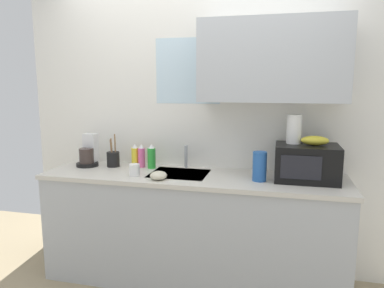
{
  "coord_description": "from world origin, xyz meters",
  "views": [
    {
      "loc": [
        0.67,
        -2.7,
        1.62
      ],
      "look_at": [
        0.0,
        0.0,
        1.15
      ],
      "focal_mm": 33.56,
      "sensor_mm": 36.0,
      "label": 1
    }
  ],
  "objects_px": {
    "microwave": "(307,163)",
    "paper_towel_roll": "(294,129)",
    "dish_soap_bottle_yellow": "(135,156)",
    "small_bowl": "(158,175)",
    "cereal_canister": "(260,166)",
    "dish_soap_bottle_green": "(152,157)",
    "utensil_crock": "(113,159)",
    "coffee_maker": "(89,154)",
    "banana_bunch": "(315,141)",
    "mug_white": "(134,170)",
    "dish_soap_bottle_pink": "(142,156)"
  },
  "relations": [
    {
      "from": "dish_soap_bottle_green",
      "to": "dish_soap_bottle_yellow",
      "type": "distance_m",
      "value": 0.17
    },
    {
      "from": "banana_bunch",
      "to": "cereal_canister",
      "type": "bearing_deg",
      "value": -165.62
    },
    {
      "from": "microwave",
      "to": "small_bowl",
      "type": "height_order",
      "value": "microwave"
    },
    {
      "from": "banana_bunch",
      "to": "dish_soap_bottle_green",
      "type": "relative_size",
      "value": 0.95
    },
    {
      "from": "utensil_crock",
      "to": "paper_towel_roll",
      "type": "bearing_deg",
      "value": -0.75
    },
    {
      "from": "microwave",
      "to": "utensil_crock",
      "type": "relative_size",
      "value": 1.6
    },
    {
      "from": "mug_white",
      "to": "dish_soap_bottle_pink",
      "type": "bearing_deg",
      "value": 101.18
    },
    {
      "from": "microwave",
      "to": "dish_soap_bottle_pink",
      "type": "height_order",
      "value": "microwave"
    },
    {
      "from": "paper_towel_roll",
      "to": "dish_soap_bottle_pink",
      "type": "relative_size",
      "value": 1.09
    },
    {
      "from": "banana_bunch",
      "to": "small_bowl",
      "type": "relative_size",
      "value": 1.54
    },
    {
      "from": "dish_soap_bottle_green",
      "to": "dish_soap_bottle_yellow",
      "type": "height_order",
      "value": "dish_soap_bottle_green"
    },
    {
      "from": "banana_bunch",
      "to": "paper_towel_roll",
      "type": "relative_size",
      "value": 0.91
    },
    {
      "from": "banana_bunch",
      "to": "utensil_crock",
      "type": "distance_m",
      "value": 1.68
    },
    {
      "from": "coffee_maker",
      "to": "dish_soap_bottle_pink",
      "type": "xyz_separation_m",
      "value": [
        0.48,
        0.05,
        -0.01
      ]
    },
    {
      "from": "coffee_maker",
      "to": "dish_soap_bottle_yellow",
      "type": "distance_m",
      "value": 0.42
    },
    {
      "from": "cereal_canister",
      "to": "microwave",
      "type": "bearing_deg",
      "value": 16.17
    },
    {
      "from": "paper_towel_roll",
      "to": "coffee_maker",
      "type": "height_order",
      "value": "paper_towel_roll"
    },
    {
      "from": "microwave",
      "to": "mug_white",
      "type": "relative_size",
      "value": 4.84
    },
    {
      "from": "coffee_maker",
      "to": "small_bowl",
      "type": "bearing_deg",
      "value": -22.11
    },
    {
      "from": "microwave",
      "to": "coffee_maker",
      "type": "distance_m",
      "value": 1.84
    },
    {
      "from": "dish_soap_bottle_pink",
      "to": "small_bowl",
      "type": "bearing_deg",
      "value": -52.34
    },
    {
      "from": "paper_towel_roll",
      "to": "dish_soap_bottle_yellow",
      "type": "xyz_separation_m",
      "value": [
        -1.33,
        0.07,
        -0.29
      ]
    },
    {
      "from": "microwave",
      "to": "cereal_canister",
      "type": "xyz_separation_m",
      "value": [
        -0.34,
        -0.1,
        -0.02
      ]
    },
    {
      "from": "microwave",
      "to": "paper_towel_roll",
      "type": "bearing_deg",
      "value": 152.62
    },
    {
      "from": "coffee_maker",
      "to": "small_bowl",
      "type": "height_order",
      "value": "coffee_maker"
    },
    {
      "from": "dish_soap_bottle_pink",
      "to": "small_bowl",
      "type": "height_order",
      "value": "dish_soap_bottle_pink"
    },
    {
      "from": "microwave",
      "to": "small_bowl",
      "type": "xyz_separation_m",
      "value": [
        -1.08,
        -0.25,
        -0.1
      ]
    },
    {
      "from": "banana_bunch",
      "to": "mug_white",
      "type": "xyz_separation_m",
      "value": [
        -1.35,
        -0.19,
        -0.26
      ]
    },
    {
      "from": "dish_soap_bottle_yellow",
      "to": "microwave",
      "type": "bearing_deg",
      "value": -5.0
    },
    {
      "from": "coffee_maker",
      "to": "dish_soap_bottle_yellow",
      "type": "bearing_deg",
      "value": 8.99
    },
    {
      "from": "small_bowl",
      "to": "dish_soap_bottle_pink",
      "type": "bearing_deg",
      "value": 127.66
    },
    {
      "from": "dish_soap_bottle_yellow",
      "to": "small_bowl",
      "type": "height_order",
      "value": "dish_soap_bottle_yellow"
    },
    {
      "from": "banana_bunch",
      "to": "cereal_canister",
      "type": "height_order",
      "value": "banana_bunch"
    },
    {
      "from": "banana_bunch",
      "to": "mug_white",
      "type": "distance_m",
      "value": 1.39
    },
    {
      "from": "dish_soap_bottle_yellow",
      "to": "cereal_canister",
      "type": "height_order",
      "value": "cereal_canister"
    },
    {
      "from": "paper_towel_roll",
      "to": "coffee_maker",
      "type": "distance_m",
      "value": 1.76
    },
    {
      "from": "dish_soap_bottle_green",
      "to": "utensil_crock",
      "type": "height_order",
      "value": "utensil_crock"
    },
    {
      "from": "paper_towel_roll",
      "to": "dish_soap_bottle_pink",
      "type": "bearing_deg",
      "value": 177.17
    },
    {
      "from": "utensil_crock",
      "to": "small_bowl",
      "type": "relative_size",
      "value": 2.21
    },
    {
      "from": "microwave",
      "to": "banana_bunch",
      "type": "bearing_deg",
      "value": 1.77
    },
    {
      "from": "banana_bunch",
      "to": "coffee_maker",
      "type": "height_order",
      "value": "banana_bunch"
    },
    {
      "from": "microwave",
      "to": "cereal_canister",
      "type": "height_order",
      "value": "microwave"
    },
    {
      "from": "dish_soap_bottle_green",
      "to": "dish_soap_bottle_pink",
      "type": "xyz_separation_m",
      "value": [
        -0.1,
        0.02,
        -0.0
      ]
    },
    {
      "from": "microwave",
      "to": "mug_white",
      "type": "height_order",
      "value": "microwave"
    },
    {
      "from": "paper_towel_roll",
      "to": "utensil_crock",
      "type": "bearing_deg",
      "value": 179.25
    },
    {
      "from": "mug_white",
      "to": "small_bowl",
      "type": "bearing_deg",
      "value": -15.26
    },
    {
      "from": "coffee_maker",
      "to": "utensil_crock",
      "type": "bearing_deg",
      "value": 2.87
    },
    {
      "from": "paper_towel_roll",
      "to": "cereal_canister",
      "type": "relative_size",
      "value": 1.0
    },
    {
      "from": "banana_bunch",
      "to": "mug_white",
      "type": "relative_size",
      "value": 2.11
    },
    {
      "from": "banana_bunch",
      "to": "dish_soap_bottle_yellow",
      "type": "relative_size",
      "value": 1.01
    }
  ]
}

